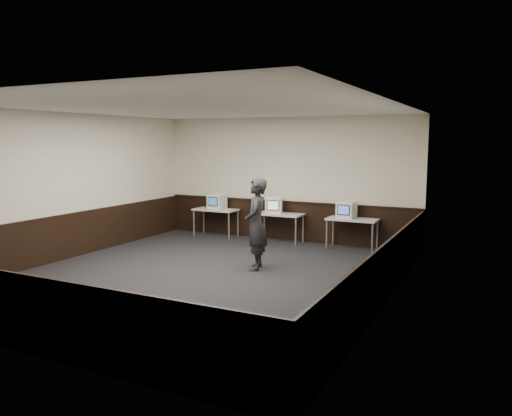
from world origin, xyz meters
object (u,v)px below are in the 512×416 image
(desk_center, at_px, (279,216))
(emac_left, at_px, (217,201))
(desk_right, at_px, (352,221))
(emac_center, at_px, (274,205))
(person, at_px, (256,224))
(desk_left, at_px, (216,212))
(emac_right, at_px, (347,210))

(desk_center, relative_size, emac_left, 2.66)
(desk_right, height_order, emac_center, emac_center)
(emac_left, height_order, person, person)
(desk_center, distance_m, emac_center, 0.32)
(desk_left, relative_size, desk_right, 1.00)
(emac_right, height_order, person, person)
(emac_left, bearing_deg, emac_right, 0.28)
(desk_left, distance_m, desk_center, 1.90)
(emac_center, bearing_deg, emac_right, -18.43)
(desk_left, xyz_separation_m, person, (2.57, -2.69, 0.25))
(emac_center, distance_m, emac_right, 1.91)
(emac_right, bearing_deg, emac_center, -177.05)
(desk_center, relative_size, desk_right, 1.00)
(desk_left, relative_size, emac_center, 2.20)
(desk_left, relative_size, emac_right, 2.61)
(desk_left, bearing_deg, desk_center, 0.00)
(emac_center, bearing_deg, person, -91.27)
(person, bearing_deg, emac_right, 137.40)
(emac_center, bearing_deg, desk_center, -13.23)
(desk_center, distance_m, emac_left, 1.89)
(desk_left, distance_m, person, 3.73)
(desk_center, distance_m, desk_right, 1.90)
(desk_left, bearing_deg, emac_center, -0.44)
(desk_center, bearing_deg, desk_left, 180.00)
(desk_left, xyz_separation_m, emac_center, (1.75, -0.01, 0.28))
(desk_left, height_order, emac_left, emac_left)
(desk_right, height_order, emac_left, emac_left)
(desk_right, relative_size, person, 0.65)
(desk_right, xyz_separation_m, emac_center, (-2.05, -0.01, 0.28))
(person, bearing_deg, emac_left, -157.28)
(emac_left, height_order, emac_center, emac_center)
(emac_center, relative_size, person, 0.29)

